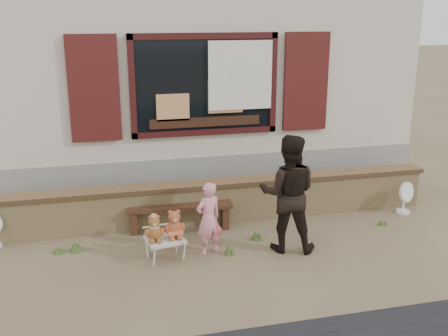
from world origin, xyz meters
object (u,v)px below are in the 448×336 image
object	(u,v)px
teddy_bear_right	(174,223)
adult	(288,193)
bench	(180,211)
folding_chair	(165,240)
teddy_bear_left	(154,227)
child	(208,219)

from	to	relation	value
teddy_bear_right	adult	size ratio (longest dim) A/B	0.24
bench	teddy_bear_right	world-z (taller)	teddy_bear_right
folding_chair	teddy_bear_right	bearing A→B (deg)	0.00
bench	teddy_bear_right	xyz separation A→B (m)	(-0.22, -0.93, 0.20)
teddy_bear_left	child	xyz separation A→B (m)	(0.75, 0.05, 0.03)
teddy_bear_left	folding_chair	bearing A→B (deg)	-0.00
child	adult	size ratio (longest dim) A/B	0.62
bench	folding_chair	xyz separation A→B (m)	(-0.36, -0.95, -0.02)
folding_chair	teddy_bear_left	bearing A→B (deg)	180.00
teddy_bear_right	child	distance (m)	0.47
teddy_bear_left	adult	size ratio (longest dim) A/B	0.22
teddy_bear_left	teddy_bear_right	size ratio (longest dim) A/B	0.92
bench	adult	distance (m)	1.79
teddy_bear_left	child	distance (m)	0.75
teddy_bear_left	child	size ratio (longest dim) A/B	0.35
folding_chair	teddy_bear_left	size ratio (longest dim) A/B	1.53
teddy_bear_left	child	world-z (taller)	child
bench	adult	world-z (taller)	adult
bench	adult	xyz separation A→B (m)	(1.35, -1.04, 0.53)
folding_chair	adult	bearing A→B (deg)	-12.59
teddy_bear_right	folding_chair	bearing A→B (deg)	-180.00
teddy_bear_left	adult	distance (m)	1.88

